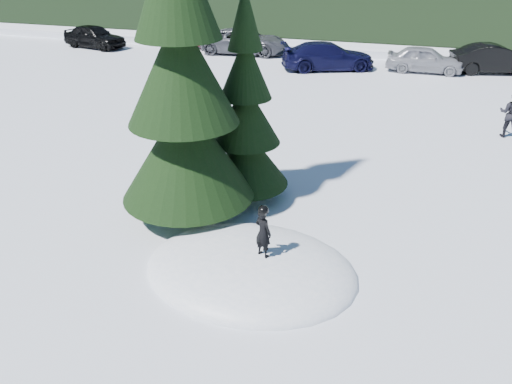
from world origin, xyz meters
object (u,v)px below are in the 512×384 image
(car_5, at_px, (495,59))
(car_1, at_px, (197,35))
(car_0, at_px, (94,36))
(car_2, at_px, (245,41))
(child_skier, at_px, (263,233))
(spruce_tall, at_px, (182,84))
(spruce_short, at_px, (246,121))
(car_4, at_px, (425,59))
(car_3, at_px, (328,56))
(adult_0, at_px, (512,113))

(car_5, bearing_deg, car_1, 69.62)
(car_0, height_order, car_2, car_2)
(child_skier, relative_size, car_2, 0.20)
(car_0, distance_m, car_2, 9.78)
(spruce_tall, height_order, car_5, spruce_tall)
(car_0, xyz_separation_m, car_5, (23.59, 0.54, 0.00))
(spruce_short, height_order, car_4, spruce_short)
(car_4, bearing_deg, car_3, 101.01)
(spruce_tall, relative_size, car_4, 2.21)
(car_0, relative_size, car_3, 0.86)
(car_3, bearing_deg, spruce_short, 159.36)
(car_3, relative_size, car_5, 1.11)
(adult_0, relative_size, car_0, 0.40)
(spruce_tall, height_order, adult_0, spruce_tall)
(child_skier, height_order, car_1, child_skier)
(car_0, distance_m, car_5, 23.59)
(car_0, xyz_separation_m, car_1, (6.14, 2.18, 0.03))
(adult_0, relative_size, car_5, 0.38)
(adult_0, height_order, car_2, adult_0)
(adult_0, bearing_deg, car_3, -26.87)
(spruce_short, xyz_separation_m, child_skier, (1.48, -3.24, -1.10))
(spruce_short, distance_m, car_2, 19.04)
(car_1, bearing_deg, car_5, -99.54)
(car_2, distance_m, car_4, 10.59)
(car_3, height_order, car_4, car_3)
(car_1, bearing_deg, car_2, -108.70)
(spruce_tall, xyz_separation_m, car_2, (-5.32, 19.31, -2.59))
(car_1, bearing_deg, child_skier, -156.92)
(spruce_short, height_order, car_1, spruce_short)
(child_skier, height_order, car_4, child_skier)
(adult_0, distance_m, car_3, 11.38)
(car_2, bearing_deg, car_0, 93.44)
(child_skier, bearing_deg, adult_0, -94.02)
(car_1, relative_size, car_3, 0.93)
(child_skier, xyz_separation_m, car_1, (-11.37, 22.07, -0.26))
(car_2, height_order, car_4, car_2)
(spruce_tall, height_order, child_skier, spruce_tall)
(car_1, height_order, car_3, car_1)
(spruce_tall, height_order, car_1, spruce_tall)
(spruce_short, height_order, car_5, spruce_short)
(car_0, height_order, car_1, car_1)
(spruce_tall, bearing_deg, car_2, 105.42)
(spruce_tall, xyz_separation_m, car_3, (0.24, 16.71, -2.61))
(car_1, height_order, car_5, car_1)
(adult_0, bearing_deg, car_5, -73.26)
(spruce_tall, relative_size, car_2, 1.64)
(spruce_tall, distance_m, car_1, 22.25)
(car_1, bearing_deg, car_0, 105.40)
(car_2, bearing_deg, spruce_short, -164.50)
(spruce_short, distance_m, adult_0, 10.21)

